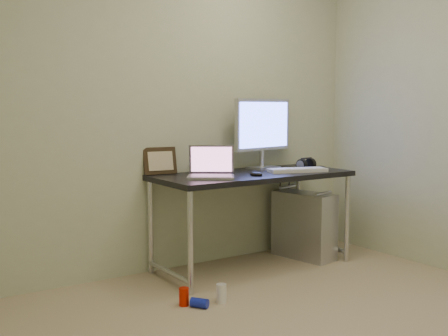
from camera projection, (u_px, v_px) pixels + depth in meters
wall_back at (169, 108)px, 4.28m from camera, size 3.50×0.02×2.50m
desk at (252, 183)px, 4.36m from camera, size 1.55×0.68×0.75m
tower_computer at (304, 225)px, 4.69m from camera, size 0.32×0.56×0.59m
cable_a at (277, 206)px, 4.90m from camera, size 0.01×0.16×0.69m
cable_b at (286, 207)px, 4.93m from camera, size 0.02×0.11×0.71m
can_red at (184, 297)px, 3.57m from camera, size 0.09×0.09×0.12m
can_white at (221, 293)px, 3.62m from camera, size 0.09×0.09×0.12m
can_blue at (200, 303)px, 3.53m from camera, size 0.11×0.13×0.06m
laptop at (211, 170)px, 4.07m from camera, size 0.43×0.41×0.23m
monitor at (263, 128)px, 4.63m from camera, size 0.61×0.22×0.58m
keyboard at (298, 170)px, 4.42m from camera, size 0.48×0.28×0.03m
mouse_right at (321, 167)px, 4.57m from camera, size 0.10×0.14×0.04m
mouse_left at (256, 173)px, 4.17m from camera, size 0.09×0.12×0.04m
headphones at (306, 164)px, 4.74m from camera, size 0.17×0.10×0.11m
picture_frame at (160, 161)px, 4.25m from camera, size 0.27×0.11×0.21m
webcam at (195, 161)px, 4.38m from camera, size 0.05×0.04×0.12m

